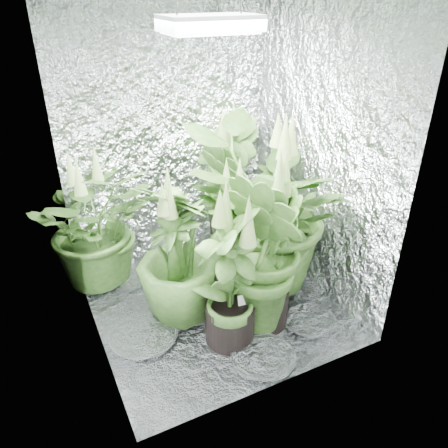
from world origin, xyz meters
name	(u,v)px	position (x,y,z in m)	size (l,w,h in m)	color
ground	(214,304)	(0.00, 0.00, 0.00)	(1.60, 1.60, 0.00)	white
walls	(212,174)	(0.00, 0.00, 1.00)	(1.62, 1.62, 2.00)	white
grow_lamp	(210,24)	(0.00, 0.00, 1.83)	(0.50, 0.30, 0.22)	gray
plant_a	(95,225)	(-0.64, 0.64, 0.49)	(0.85, 0.85, 1.03)	black
plant_b	(232,231)	(0.22, 0.15, 0.47)	(0.68, 0.68, 1.01)	black
plant_c	(229,187)	(0.44, 0.64, 0.58)	(0.82, 0.82, 1.25)	black
plant_d	(178,254)	(-0.25, 0.01, 0.50)	(0.76, 0.76, 1.06)	black
plant_e	(270,214)	(0.43, 0.00, 0.63)	(1.25, 1.25, 1.32)	black
plant_f	(230,279)	(-0.06, -0.35, 0.47)	(0.70, 0.70, 1.04)	black
plant_g	(267,252)	(0.22, -0.30, 0.55)	(0.70, 0.70, 1.19)	black
circulation_fan	(255,237)	(0.60, 0.47, 0.15)	(0.19, 0.29, 0.36)	black
plant_label	(242,302)	(0.01, -0.39, 0.30)	(0.05, 0.01, 0.09)	white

